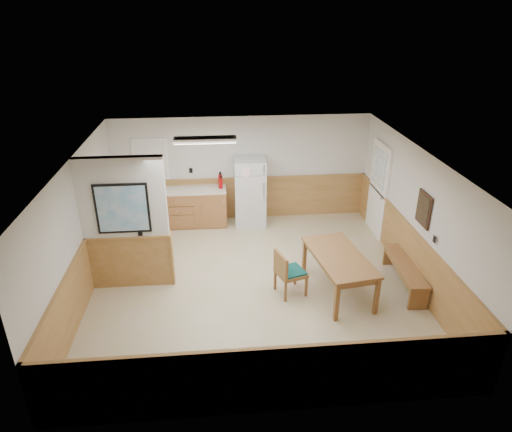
{
  "coord_description": "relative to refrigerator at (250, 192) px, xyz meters",
  "views": [
    {
      "loc": [
        -0.63,
        -7.24,
        4.81
      ],
      "look_at": [
        0.09,
        0.4,
        1.22
      ],
      "focal_mm": 32.0,
      "sensor_mm": 36.0,
      "label": 1
    }
  ],
  "objects": [
    {
      "name": "ground",
      "position": [
        -0.16,
        -2.63,
        -0.81
      ],
      "size": [
        6.0,
        6.0,
        0.0
      ],
      "primitive_type": "plane",
      "color": "#C0AC89",
      "rests_on": "ground"
    },
    {
      "name": "dining_chair",
      "position": [
        0.4,
        -3.02,
        -0.31
      ],
      "size": [
        0.77,
        0.64,
        0.85
      ],
      "rotation": [
        0.0,
        0.0,
        0.32
      ],
      "color": "brown",
      "rests_on": "ground"
    },
    {
      "name": "dining_bench",
      "position": [
        2.64,
        -2.94,
        -0.46
      ],
      "size": [
        0.45,
        1.62,
        0.45
      ],
      "rotation": [
        0.0,
        0.0,
        -0.06
      ],
      "color": "brown",
      "rests_on": "ground"
    },
    {
      "name": "left_wall",
      "position": [
        -3.16,
        -2.63,
        0.44
      ],
      "size": [
        0.02,
        6.0,
        2.5
      ],
      "primitive_type": "cube",
      "color": "silver",
      "rests_on": "ground"
    },
    {
      "name": "kitchen_counter",
      "position": [
        -1.37,
        0.05,
        -0.35
      ],
      "size": [
        2.2,
        0.61,
        1.0
      ],
      "color": "#9D6437",
      "rests_on": "ground"
    },
    {
      "name": "refrigerator",
      "position": [
        0.0,
        0.0,
        0.0
      ],
      "size": [
        0.72,
        0.73,
        1.61
      ],
      "rotation": [
        0.0,
        0.0,
        -0.02
      ],
      "color": "silver",
      "rests_on": "ground"
    },
    {
      "name": "wainscot_back",
      "position": [
        -0.16,
        0.35,
        -0.31
      ],
      "size": [
        6.0,
        0.04,
        1.0
      ],
      "primitive_type": "cube",
      "color": "#B78049",
      "rests_on": "ground"
    },
    {
      "name": "back_wall",
      "position": [
        -0.16,
        0.37,
        0.44
      ],
      "size": [
        6.0,
        0.02,
        2.5
      ],
      "primitive_type": "cube",
      "color": "silver",
      "rests_on": "ground"
    },
    {
      "name": "wainscot_right",
      "position": [
        2.82,
        -2.63,
        -0.31
      ],
      "size": [
        0.04,
        6.0,
        1.0
      ],
      "primitive_type": "cube",
      "color": "#B78049",
      "rests_on": "ground"
    },
    {
      "name": "right_wall",
      "position": [
        2.84,
        -2.63,
        0.44
      ],
      "size": [
        0.02,
        6.0,
        2.5
      ],
      "primitive_type": "cube",
      "color": "silver",
      "rests_on": "ground"
    },
    {
      "name": "soap_bottle",
      "position": [
        -2.38,
        0.01,
        0.2
      ],
      "size": [
        0.09,
        0.09,
        0.22
      ],
      "primitive_type": "cylinder",
      "rotation": [
        0.0,
        0.0,
        0.36
      ],
      "color": "#198B3B",
      "rests_on": "kitchen_counter"
    },
    {
      "name": "exterior_door",
      "position": [
        2.8,
        -0.73,
        0.24
      ],
      "size": [
        0.07,
        1.02,
        2.15
      ],
      "color": "white",
      "rests_on": "ground"
    },
    {
      "name": "fluorescent_fixture",
      "position": [
        -0.96,
        -1.33,
        1.64
      ],
      "size": [
        1.2,
        0.3,
        0.09
      ],
      "color": "white",
      "rests_on": "ceiling"
    },
    {
      "name": "dining_table",
      "position": [
        1.35,
        -3.02,
        -0.15
      ],
      "size": [
        1.09,
        1.79,
        0.75
      ],
      "rotation": [
        0.0,
        0.0,
        0.15
      ],
      "color": "brown",
      "rests_on": "ground"
    },
    {
      "name": "ceiling",
      "position": [
        -0.16,
        -2.63,
        1.69
      ],
      "size": [
        6.0,
        6.0,
        0.02
      ],
      "primitive_type": "cube",
      "color": "silver",
      "rests_on": "back_wall"
    },
    {
      "name": "wall_painting",
      "position": [
        2.81,
        -2.93,
        0.74
      ],
      "size": [
        0.04,
        0.5,
        0.6
      ],
      "color": "#352115",
      "rests_on": "right_wall"
    },
    {
      "name": "kitchen_window",
      "position": [
        -2.26,
        0.35,
        0.74
      ],
      "size": [
        0.8,
        0.04,
        1.0
      ],
      "color": "white",
      "rests_on": "back_wall"
    },
    {
      "name": "wainscot_left",
      "position": [
        -3.14,
        -2.63,
        -0.31
      ],
      "size": [
        0.04,
        6.0,
        1.0
      ],
      "primitive_type": "cube",
      "color": "#B78049",
      "rests_on": "ground"
    },
    {
      "name": "partition_wall",
      "position": [
        -2.41,
        -2.43,
        0.43
      ],
      "size": [
        1.5,
        0.2,
        2.5
      ],
      "color": "silver",
      "rests_on": "ground"
    },
    {
      "name": "fire_extinguisher",
      "position": [
        -0.68,
        0.05,
        0.27
      ],
      "size": [
        0.12,
        0.12,
        0.4
      ],
      "rotation": [
        0.0,
        0.0,
        -0.25
      ],
      "color": "#B0090C",
      "rests_on": "kitchen_counter"
    }
  ]
}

